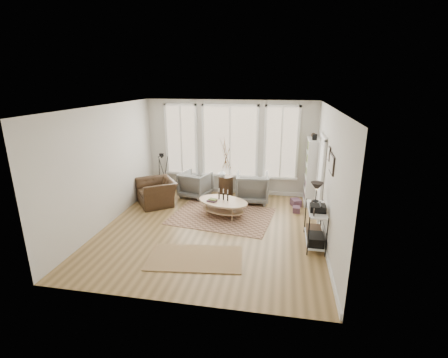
% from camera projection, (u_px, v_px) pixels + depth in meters
% --- Properties ---
extents(room, '(5.50, 5.54, 2.90)m').
position_uv_depth(room, '(212.00, 172.00, 7.45)').
color(room, '#9C7947').
rests_on(room, ground).
extents(bay_window, '(4.14, 0.12, 2.24)m').
position_uv_depth(bay_window, '(230.00, 143.00, 9.92)').
color(bay_window, '#D2B082').
rests_on(bay_window, ground).
extents(door, '(0.09, 1.06, 2.22)m').
position_uv_depth(door, '(320.00, 177.00, 8.16)').
color(door, silver).
rests_on(door, ground).
extents(bookcase, '(0.31, 0.85, 2.06)m').
position_uv_depth(bookcase, '(311.00, 171.00, 9.24)').
color(bookcase, white).
rests_on(bookcase, ground).
extents(low_shelf, '(0.38, 1.08, 1.30)m').
position_uv_depth(low_shelf, '(316.00, 222.00, 7.01)').
color(low_shelf, white).
rests_on(low_shelf, ground).
extents(wall_art, '(0.04, 0.88, 0.44)m').
position_uv_depth(wall_art, '(331.00, 161.00, 6.60)').
color(wall_art, black).
rests_on(wall_art, ground).
extents(rug_main, '(2.79, 2.25, 0.01)m').
position_uv_depth(rug_main, '(222.00, 216.00, 8.58)').
color(rug_main, brown).
rests_on(rug_main, ground).
extents(rug_runner, '(2.01, 1.27, 0.01)m').
position_uv_depth(rug_runner, '(195.00, 258.00, 6.56)').
color(rug_runner, brown).
rests_on(rug_runner, ground).
extents(coffee_table, '(1.57, 1.25, 0.63)m').
position_uv_depth(coffee_table, '(223.00, 204.00, 8.51)').
color(coffee_table, tan).
rests_on(coffee_table, ground).
extents(armchair_left, '(1.04, 1.05, 0.78)m').
position_uv_depth(armchair_left, '(195.00, 184.00, 9.94)').
color(armchair_left, slate).
rests_on(armchair_left, ground).
extents(armchair_right, '(1.00, 1.02, 0.86)m').
position_uv_depth(armchair_right, '(252.00, 187.00, 9.52)').
color(armchair_right, slate).
rests_on(armchair_right, ground).
extents(side_table, '(0.44, 0.44, 1.85)m').
position_uv_depth(side_table, '(226.00, 169.00, 9.74)').
color(side_table, '#3D2818').
rests_on(side_table, ground).
extents(vase, '(0.25, 0.25, 0.23)m').
position_uv_depth(vase, '(222.00, 174.00, 9.68)').
color(vase, silver).
rests_on(vase, side_table).
extents(accent_chair, '(1.46, 1.43, 0.72)m').
position_uv_depth(accent_chair, '(157.00, 192.00, 9.34)').
color(accent_chair, '#3D2818').
rests_on(accent_chair, ground).
extents(tripod_camera, '(0.46, 0.46, 1.32)m').
position_uv_depth(tripod_camera, '(163.00, 176.00, 10.04)').
color(tripod_camera, black).
rests_on(tripod_camera, ground).
extents(book_stack_near, '(0.33, 0.37, 0.20)m').
position_uv_depth(book_stack_near, '(296.00, 203.00, 9.27)').
color(book_stack_near, maroon).
rests_on(book_stack_near, ground).
extents(book_stack_far, '(0.19, 0.25, 0.16)m').
position_uv_depth(book_stack_far, '(296.00, 209.00, 8.83)').
color(book_stack_far, maroon).
rests_on(book_stack_far, ground).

